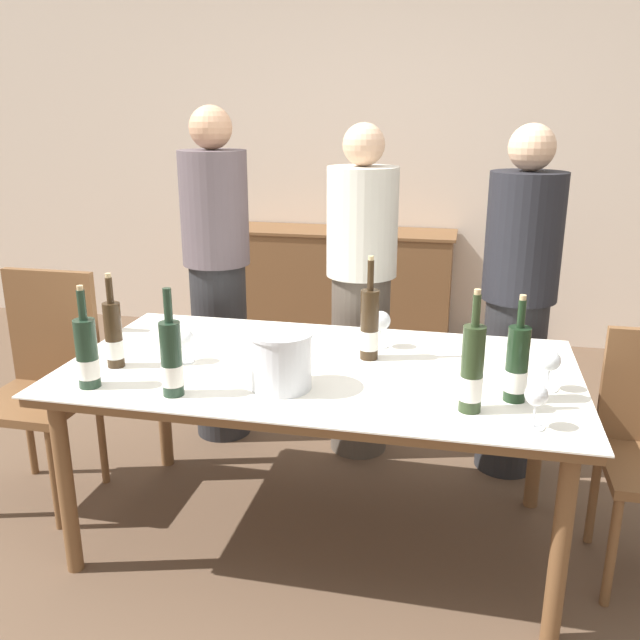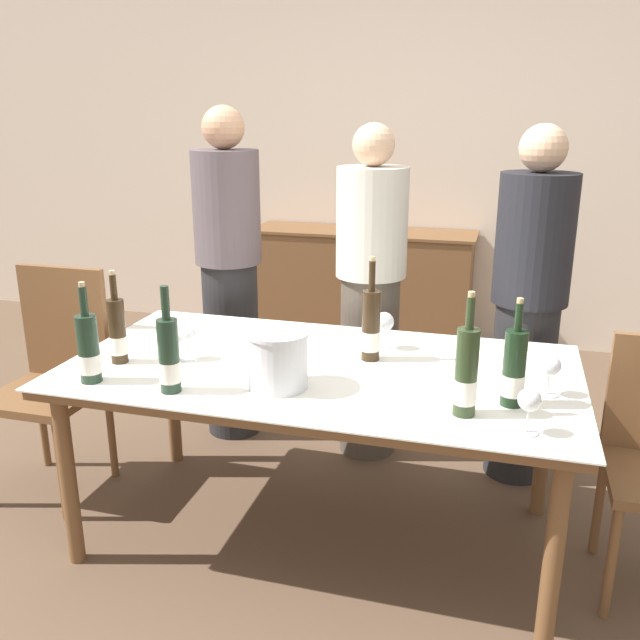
% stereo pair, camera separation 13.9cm
% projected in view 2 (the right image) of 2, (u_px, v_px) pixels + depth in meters
% --- Properties ---
extents(ground_plane, '(12.00, 12.00, 0.00)m').
position_uv_depth(ground_plane, '(320.00, 534.00, 2.74)').
color(ground_plane, brown).
extents(back_wall, '(8.00, 0.10, 2.80)m').
position_uv_depth(back_wall, '(422.00, 146.00, 4.79)').
color(back_wall, beige).
rests_on(back_wall, ground_plane).
extents(sideboard_cabinet, '(1.59, 0.46, 0.83)m').
position_uv_depth(sideboard_cabinet, '(362.00, 287.00, 4.91)').
color(sideboard_cabinet, brown).
rests_on(sideboard_cabinet, ground_plane).
extents(dining_table, '(1.89, 1.00, 0.73)m').
position_uv_depth(dining_table, '(320.00, 382.00, 2.55)').
color(dining_table, brown).
rests_on(dining_table, ground_plane).
extents(ice_bucket, '(0.22, 0.22, 0.20)m').
position_uv_depth(ice_bucket, '(278.00, 358.00, 2.31)').
color(ice_bucket, silver).
rests_on(ice_bucket, dining_table).
extents(wine_bottle_0, '(0.06, 0.06, 0.36)m').
position_uv_depth(wine_bottle_0, '(118.00, 332.00, 2.53)').
color(wine_bottle_0, '#332314').
rests_on(wine_bottle_0, dining_table).
extents(wine_bottle_1, '(0.08, 0.08, 0.36)m').
position_uv_depth(wine_bottle_1, '(89.00, 350.00, 2.35)').
color(wine_bottle_1, '#1E3323').
rests_on(wine_bottle_1, dining_table).
extents(wine_bottle_2, '(0.07, 0.07, 0.37)m').
position_uv_depth(wine_bottle_2, '(169.00, 357.00, 2.26)').
color(wine_bottle_2, '#1E3323').
rests_on(wine_bottle_2, dining_table).
extents(wine_bottle_3, '(0.07, 0.07, 0.40)m').
position_uv_depth(wine_bottle_3, '(466.00, 374.00, 2.09)').
color(wine_bottle_3, '#28381E').
rests_on(wine_bottle_3, dining_table).
extents(wine_bottle_4, '(0.07, 0.07, 0.40)m').
position_uv_depth(wine_bottle_4, '(371.00, 327.00, 2.56)').
color(wine_bottle_4, '#332314').
rests_on(wine_bottle_4, dining_table).
extents(wine_bottle_5, '(0.07, 0.07, 0.36)m').
position_uv_depth(wine_bottle_5, '(514.00, 370.00, 2.16)').
color(wine_bottle_5, black).
rests_on(wine_bottle_5, dining_table).
extents(wine_glass_0, '(0.07, 0.07, 0.14)m').
position_uv_depth(wine_glass_0, '(529.00, 402.00, 1.97)').
color(wine_glass_0, white).
rests_on(wine_glass_0, dining_table).
extents(wine_glass_1, '(0.07, 0.07, 0.14)m').
position_uv_depth(wine_glass_1, '(550.00, 368.00, 2.24)').
color(wine_glass_1, white).
rests_on(wine_glass_1, dining_table).
extents(wine_glass_2, '(0.08, 0.08, 0.15)m').
position_uv_depth(wine_glass_2, '(384.00, 323.00, 2.68)').
color(wine_glass_2, white).
rests_on(wine_glass_2, dining_table).
extents(wine_glass_3, '(0.07, 0.07, 0.13)m').
position_uv_depth(wine_glass_3, '(186.00, 337.00, 2.57)').
color(wine_glass_3, white).
rests_on(wine_glass_3, dining_table).
extents(chair_left_end, '(0.42, 0.42, 0.99)m').
position_uv_depth(chair_left_end, '(56.00, 366.00, 2.98)').
color(chair_left_end, brown).
rests_on(chair_left_end, ground_plane).
extents(person_host, '(0.33, 0.33, 1.67)m').
position_uv_depth(person_host, '(229.00, 278.00, 3.41)').
color(person_host, '#262628').
rests_on(person_host, ground_plane).
extents(person_guest_left, '(0.33, 0.33, 1.59)m').
position_uv_depth(person_guest_left, '(370.00, 297.00, 3.21)').
color(person_guest_left, '#51473D').
rests_on(person_guest_left, ground_plane).
extents(person_guest_right, '(0.33, 0.33, 1.60)m').
position_uv_depth(person_guest_right, '(528.00, 310.00, 2.99)').
color(person_guest_right, '#262628').
rests_on(person_guest_right, ground_plane).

